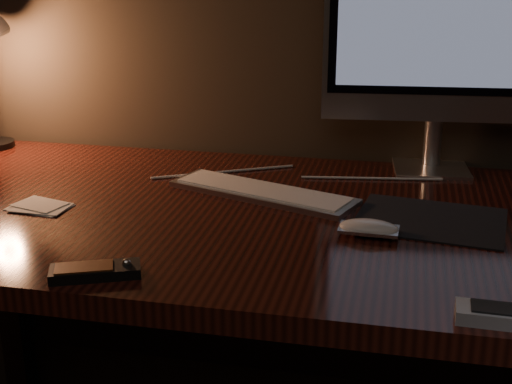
% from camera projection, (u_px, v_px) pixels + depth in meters
% --- Properties ---
extents(desk, '(1.60, 0.75, 0.75)m').
position_uv_depth(desk, '(274.00, 261.00, 1.40)').
color(desk, '#36120C').
rests_on(desk, ground).
extents(monitor, '(0.48, 0.15, 0.51)m').
position_uv_depth(monitor, '(442.00, 30.00, 1.45)').
color(monitor, silver).
rests_on(monitor, desk).
extents(keyboard, '(0.39, 0.23, 0.01)m').
position_uv_depth(keyboard, '(262.00, 192.00, 1.39)').
color(keyboard, silver).
rests_on(keyboard, desk).
extents(mousepad, '(0.28, 0.24, 0.00)m').
position_uv_depth(mousepad, '(430.00, 220.00, 1.26)').
color(mousepad, black).
rests_on(mousepad, desk).
extents(mouse, '(0.10, 0.06, 0.02)m').
position_uv_depth(mouse, '(369.00, 230.00, 1.19)').
color(mouse, white).
rests_on(mouse, desk).
extents(media_remote, '(0.14, 0.09, 0.02)m').
position_uv_depth(media_remote, '(95.00, 271.00, 1.04)').
color(media_remote, black).
rests_on(media_remote, desk).
extents(papers, '(0.12, 0.09, 0.01)m').
position_uv_depth(papers, '(40.00, 206.00, 1.32)').
color(papers, white).
rests_on(papers, desk).
extents(cable, '(0.58, 0.18, 0.01)m').
position_uv_depth(cable, '(296.00, 177.00, 1.49)').
color(cable, white).
rests_on(cable, desk).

